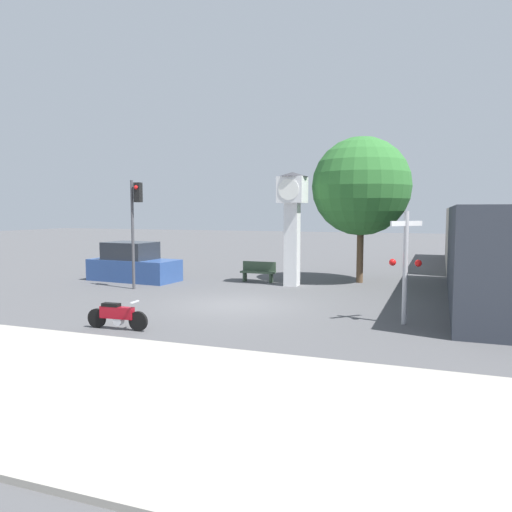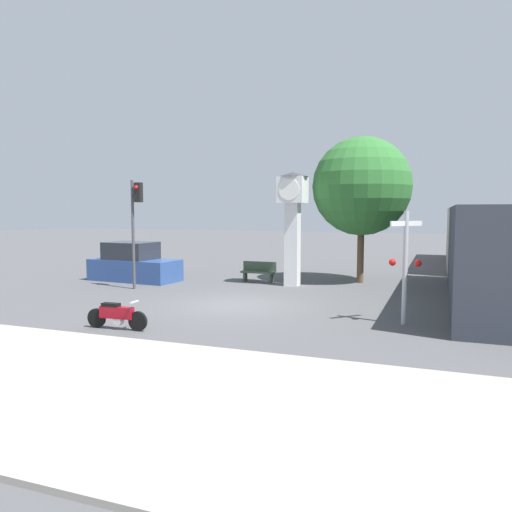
{
  "view_description": "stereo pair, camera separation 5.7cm",
  "coord_description": "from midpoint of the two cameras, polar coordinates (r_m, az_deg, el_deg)",
  "views": [
    {
      "loc": [
        6.53,
        -15.69,
        3.25
      ],
      "look_at": [
        0.64,
        0.19,
        1.71
      ],
      "focal_mm": 35.0,
      "sensor_mm": 36.0,
      "label": 1
    },
    {
      "loc": [
        6.58,
        -15.67,
        3.25
      ],
      "look_at": [
        0.64,
        0.19,
        1.71
      ],
      "focal_mm": 35.0,
      "sensor_mm": 36.0,
      "label": 2
    }
  ],
  "objects": [
    {
      "name": "parked_car",
      "position": [
        23.89,
        -13.74,
        -0.95
      ],
      "size": [
        4.33,
        2.14,
        1.8
      ],
      "rotation": [
        0.0,
        0.0,
        -0.08
      ],
      "color": "#2D4C8C",
      "rests_on": "ground_plane"
    },
    {
      "name": "sidewalk_strip",
      "position": [
        10.3,
        -20.98,
        -13.25
      ],
      "size": [
        36.0,
        6.0,
        0.1
      ],
      "color": "#9E998E",
      "rests_on": "ground_plane"
    },
    {
      "name": "railroad_crossing_signal",
      "position": [
        14.75,
        16.79,
        -0.73
      ],
      "size": [
        0.9,
        0.82,
        3.24
      ],
      "color": "#B7B7BC",
      "rests_on": "ground_plane"
    },
    {
      "name": "freight_train",
      "position": [
        25.94,
        24.29,
        1.31
      ],
      "size": [
        2.8,
        25.33,
        3.4
      ],
      "color": "#333842",
      "rests_on": "ground_plane"
    },
    {
      "name": "bench",
      "position": [
        22.84,
        0.39,
        -1.74
      ],
      "size": [
        1.6,
        0.44,
        0.92
      ],
      "color": "#384C38",
      "rests_on": "ground_plane"
    },
    {
      "name": "clock_tower",
      "position": [
        21.51,
        4.28,
        5.18
      ],
      "size": [
        1.33,
        1.33,
        4.89
      ],
      "color": "white",
      "rests_on": "ground_plane"
    },
    {
      "name": "ground_plane",
      "position": [
        17.3,
        -2.13,
        -5.63
      ],
      "size": [
        120.0,
        120.0,
        0.0
      ],
      "primitive_type": "plane",
      "color": "#4C4C4F"
    },
    {
      "name": "street_tree",
      "position": [
        22.94,
        12.07,
        7.78
      ],
      "size": [
        4.39,
        4.39,
        6.53
      ],
      "color": "brown",
      "rests_on": "ground_plane"
    },
    {
      "name": "traffic_light",
      "position": [
        21.11,
        -13.52,
        4.59
      ],
      "size": [
        0.5,
        0.35,
        4.49
      ],
      "color": "#47474C",
      "rests_on": "ground_plane"
    },
    {
      "name": "motorcycle",
      "position": [
        14.27,
        -15.53,
        -6.55
      ],
      "size": [
        1.84,
        0.4,
        0.81
      ],
      "rotation": [
        0.0,
        0.0,
        0.05
      ],
      "color": "black",
      "rests_on": "ground_plane"
    }
  ]
}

